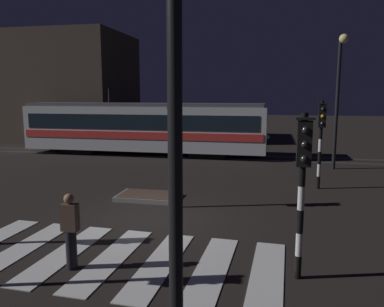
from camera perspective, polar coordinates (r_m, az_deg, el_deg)
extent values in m
plane|color=black|center=(12.18, -6.17, -9.55)|extent=(120.00, 120.00, 0.00)
cube|color=#59595E|center=(22.86, 2.50, -0.74)|extent=(80.00, 0.12, 0.03)
cube|color=#59595E|center=(24.26, 3.04, -0.18)|extent=(80.00, 0.12, 0.03)
cube|color=silver|center=(10.76, -23.80, -12.76)|extent=(0.85, 3.65, 0.02)
cube|color=silver|center=(10.10, -18.24, -13.87)|extent=(0.85, 3.65, 0.02)
cube|color=silver|center=(9.55, -11.90, -14.98)|extent=(0.85, 3.65, 0.02)
cube|color=silver|center=(9.12, -4.82, -16.00)|extent=(0.85, 3.65, 0.02)
cube|color=silver|center=(8.83, 2.92, -16.84)|extent=(0.85, 3.65, 0.02)
cube|color=silver|center=(8.71, 11.08, -17.40)|extent=(0.85, 3.65, 0.02)
cube|color=slate|center=(14.36, -6.66, -6.35)|extent=(2.16, 1.42, 0.16)
cube|color=#4C382D|center=(14.33, -6.67, -6.01)|extent=(1.94, 1.28, 0.02)
cylinder|color=black|center=(16.50, 18.24, -4.11)|extent=(0.14, 0.14, 0.51)
cylinder|color=white|center=(16.39, 18.33, -2.38)|extent=(0.14, 0.14, 0.51)
cylinder|color=black|center=(16.30, 18.42, -0.62)|extent=(0.14, 0.14, 0.51)
cylinder|color=white|center=(16.23, 18.51, 1.15)|extent=(0.14, 0.14, 0.51)
cylinder|color=black|center=(16.18, 18.59, 2.94)|extent=(0.14, 0.14, 0.51)
cylinder|color=white|center=(16.13, 18.68, 4.74)|extent=(0.14, 0.14, 0.51)
cylinder|color=black|center=(16.11, 18.78, 6.55)|extent=(0.14, 0.14, 0.51)
cube|color=black|center=(15.96, 18.79, 5.29)|extent=(0.28, 0.20, 0.90)
sphere|color=black|center=(15.83, 18.88, 6.27)|extent=(0.14, 0.14, 0.14)
sphere|color=orange|center=(15.85, 18.83, 5.26)|extent=(0.14, 0.14, 0.14)
sphere|color=black|center=(15.86, 18.78, 4.25)|extent=(0.14, 0.14, 0.14)
cube|color=black|center=(15.94, 18.87, 7.04)|extent=(0.36, 0.24, 0.04)
cylinder|color=black|center=(8.68, 15.47, -15.92)|extent=(0.14, 0.14, 0.50)
cylinder|color=white|center=(8.48, 15.61, -12.87)|extent=(0.14, 0.14, 0.50)
cylinder|color=black|center=(8.32, 15.76, -9.69)|extent=(0.14, 0.14, 0.50)
cylinder|color=white|center=(8.17, 15.91, -6.39)|extent=(0.14, 0.14, 0.50)
cylinder|color=black|center=(8.06, 16.06, -2.98)|extent=(0.14, 0.14, 0.50)
cylinder|color=white|center=(7.98, 16.21, 0.52)|extent=(0.14, 0.14, 0.50)
cylinder|color=black|center=(7.92, 16.36, 4.07)|extent=(0.14, 0.14, 0.50)
cube|color=black|center=(7.79, 16.35, 1.39)|extent=(0.28, 0.20, 0.90)
sphere|color=black|center=(7.65, 16.50, 3.36)|extent=(0.14, 0.14, 0.14)
sphere|color=black|center=(7.68, 16.41, 1.29)|extent=(0.14, 0.14, 0.14)
sphere|color=black|center=(7.72, 16.32, -0.77)|extent=(0.14, 0.14, 0.14)
cube|color=black|center=(7.74, 16.51, 4.99)|extent=(0.36, 0.24, 0.04)
cylinder|color=black|center=(13.16, -2.56, -6.96)|extent=(0.14, 0.14, 0.50)
cylinder|color=white|center=(13.03, -2.57, -4.86)|extent=(0.14, 0.14, 0.50)
cylinder|color=black|center=(12.92, -2.59, -2.72)|extent=(0.14, 0.14, 0.50)
cylinder|color=white|center=(12.83, -2.60, -0.54)|extent=(0.14, 0.14, 0.50)
cylinder|color=black|center=(12.76, -2.62, 1.66)|extent=(0.14, 0.14, 0.50)
cylinder|color=white|center=(12.71, -2.63, 3.88)|extent=(0.14, 0.14, 0.50)
cylinder|color=black|center=(12.67, -2.65, 6.12)|extent=(0.14, 0.14, 0.50)
cube|color=black|center=(12.53, -2.83, 4.48)|extent=(0.28, 0.20, 0.90)
sphere|color=black|center=(12.41, -2.97, 5.73)|extent=(0.14, 0.14, 0.14)
sphere|color=orange|center=(12.43, -2.96, 4.44)|extent=(0.14, 0.14, 0.14)
sphere|color=black|center=(12.45, -2.95, 3.15)|extent=(0.14, 0.14, 0.14)
cube|color=black|center=(12.50, -2.85, 6.71)|extent=(0.36, 0.24, 0.04)
cylinder|color=black|center=(4.57, -2.57, 8.95)|extent=(0.18, 0.18, 7.70)
cylinder|color=black|center=(20.72, 20.73, 6.78)|extent=(0.18, 0.18, 6.56)
cylinder|color=black|center=(20.43, 21.44, 15.66)|extent=(0.10, 0.90, 0.10)
sphere|color=#F9E08C|center=(19.98, 21.64, 15.58)|extent=(0.44, 0.44, 0.44)
cube|color=silver|center=(24.37, -7.18, 3.80)|extent=(15.21, 2.50, 2.70)
cube|color=red|center=(23.22, -8.17, 2.65)|extent=(14.91, 0.04, 0.44)
cube|color=red|center=(25.61, -6.24, 3.27)|extent=(14.91, 0.04, 0.44)
cube|color=black|center=(23.15, -8.21, 4.62)|extent=(14.45, 0.03, 0.90)
cube|color=#4C4C51|center=(24.29, -7.24, 7.20)|extent=(14.91, 2.30, 0.20)
cylinder|color=#262628|center=(25.11, -12.25, 8.27)|extent=(0.08, 0.08, 1.00)
cube|color=black|center=(23.55, 2.58, -0.06)|extent=(2.20, 2.00, 0.35)
cube|color=black|center=(26.20, -15.81, 0.52)|extent=(2.20, 2.00, 0.35)
sphere|color=#F9F2CC|center=(23.11, 11.14, 2.42)|extent=(0.24, 0.24, 0.24)
cylinder|color=black|center=(9.11, -17.48, -13.46)|extent=(0.24, 0.24, 0.88)
cube|color=#4C382D|center=(8.86, -17.70, -9.02)|extent=(0.36, 0.22, 0.60)
sphere|color=#9E7051|center=(8.75, -17.83, -6.40)|extent=(0.22, 0.22, 0.22)
cube|color=#42382D|center=(35.19, -21.12, 9.08)|extent=(14.24, 8.00, 8.62)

